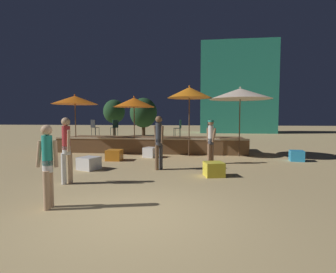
% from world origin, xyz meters
% --- Properties ---
extents(ground_plane, '(120.00, 120.00, 0.00)m').
position_xyz_m(ground_plane, '(0.00, 0.00, 0.00)').
color(ground_plane, tan).
extents(wooden_deck, '(9.90, 2.75, 0.82)m').
position_xyz_m(wooden_deck, '(-1.40, 9.59, 0.37)').
color(wooden_deck, brown).
rests_on(wooden_deck, ground).
extents(patio_umbrella_0, '(2.10, 2.10, 3.35)m').
position_xyz_m(patio_umbrella_0, '(0.67, 7.80, 3.02)').
color(patio_umbrella_0, brown).
rests_on(patio_umbrella_0, ground).
extents(patio_umbrella_1, '(2.08, 2.08, 2.93)m').
position_xyz_m(patio_umbrella_1, '(-2.13, 8.27, 2.61)').
color(patio_umbrella_1, brown).
rests_on(patio_umbrella_1, ground).
extents(patio_umbrella_2, '(2.34, 2.34, 3.05)m').
position_xyz_m(patio_umbrella_2, '(-5.27, 8.28, 2.75)').
color(patio_umbrella_2, brown).
rests_on(patio_umbrella_2, ground).
extents(patio_umbrella_3, '(2.93, 2.93, 3.30)m').
position_xyz_m(patio_umbrella_3, '(3.04, 8.08, 2.96)').
color(patio_umbrella_3, brown).
rests_on(patio_umbrella_3, ground).
extents(cube_seat_0, '(0.80, 0.80, 0.44)m').
position_xyz_m(cube_seat_0, '(-2.71, 4.12, 0.22)').
color(cube_seat_0, white).
rests_on(cube_seat_0, ground).
extents(cube_seat_1, '(0.62, 0.62, 0.45)m').
position_xyz_m(cube_seat_1, '(5.27, 6.99, 0.23)').
color(cube_seat_1, '#2D9EDB').
rests_on(cube_seat_1, ground).
extents(cube_seat_2, '(0.65, 0.65, 0.46)m').
position_xyz_m(cube_seat_2, '(-2.47, 6.17, 0.23)').
color(cube_seat_2, orange).
rests_on(cube_seat_2, ground).
extents(cube_seat_3, '(0.72, 0.72, 0.46)m').
position_xyz_m(cube_seat_3, '(-1.09, 7.26, 0.23)').
color(cube_seat_3, white).
rests_on(cube_seat_3, ground).
extents(cube_seat_4, '(0.70, 0.70, 0.44)m').
position_xyz_m(cube_seat_4, '(1.65, 3.58, 0.22)').
color(cube_seat_4, yellow).
rests_on(cube_seat_4, ground).
extents(person_0, '(0.43, 0.39, 1.90)m').
position_xyz_m(person_0, '(-0.24, 4.41, 1.07)').
color(person_0, '#3F3F47').
rests_on(person_0, ground).
extents(person_1, '(0.44, 0.40, 1.84)m').
position_xyz_m(person_1, '(-2.44, 2.11, 1.03)').
color(person_1, white).
rests_on(person_1, ground).
extents(person_2, '(0.45, 0.29, 1.69)m').
position_xyz_m(person_2, '(-1.80, 0.18, 0.91)').
color(person_2, tan).
rests_on(person_2, ground).
extents(person_3, '(0.39, 0.41, 1.75)m').
position_xyz_m(person_3, '(1.62, 5.85, 0.99)').
color(person_3, '#997051').
rests_on(person_3, ground).
extents(bistro_chair_0, '(0.41, 0.40, 0.90)m').
position_xyz_m(bistro_chair_0, '(0.05, 9.33, 1.37)').
color(bistro_chair_0, '#1E4C47').
rests_on(bistro_chair_0, wooden_deck).
extents(bistro_chair_1, '(0.45, 0.46, 0.90)m').
position_xyz_m(bistro_chair_1, '(-4.93, 9.83, 1.37)').
color(bistro_chair_1, '#2D3338').
rests_on(bistro_chair_1, wooden_deck).
extents(bistro_chair_2, '(0.46, 0.46, 0.90)m').
position_xyz_m(bistro_chair_2, '(1.74, 10.01, 1.37)').
color(bistro_chair_2, '#2D3338').
rests_on(bistro_chair_2, wooden_deck).
extents(bistro_chair_3, '(0.48, 0.48, 0.90)m').
position_xyz_m(bistro_chair_3, '(-3.72, 9.94, 1.37)').
color(bistro_chair_3, '#1E4C47').
rests_on(bistro_chair_3, wooden_deck).
extents(frisbee_disc, '(0.24, 0.24, 0.03)m').
position_xyz_m(frisbee_disc, '(-2.80, 4.92, 0.02)').
color(frisbee_disc, white).
rests_on(frisbee_disc, ground).
extents(background_tree_0, '(2.20, 2.20, 3.46)m').
position_xyz_m(background_tree_0, '(-3.47, 16.38, 2.24)').
color(background_tree_0, '#3D2B1C').
rests_on(background_tree_0, ground).
extents(background_tree_1, '(2.16, 2.16, 3.68)m').
position_xyz_m(background_tree_1, '(-7.57, 21.08, 2.47)').
color(background_tree_1, '#3D2B1C').
rests_on(background_tree_1, ground).
extents(distant_building, '(8.94, 4.13, 10.94)m').
position_xyz_m(distant_building, '(5.56, 28.98, 5.47)').
color(distant_building, teal).
rests_on(distant_building, ground).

